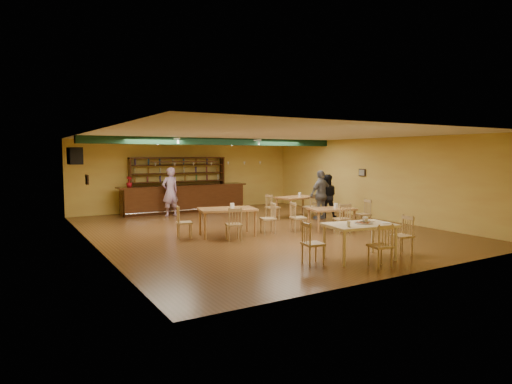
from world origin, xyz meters
TOP-DOWN VIEW (x-y plane):
  - floor at (0.00, 0.00)m, footprint 12.00×12.00m
  - ceiling_beam at (0.00, 2.80)m, footprint 10.00×0.30m
  - track_rail_left at (-1.80, 3.40)m, footprint 0.05×2.50m
  - track_rail_right at (1.40, 3.40)m, footprint 0.05×2.50m
  - ac_unit at (-4.80, 4.20)m, footprint 0.34×0.70m
  - picture_left at (-4.97, 1.00)m, footprint 0.04×0.34m
  - picture_right at (4.97, 0.50)m, footprint 0.04×0.34m
  - bar_counter at (-0.50, 5.15)m, footprint 5.40×0.85m
  - back_bar_hutch at (-0.50, 5.78)m, footprint 4.18×0.40m
  - poinsettia at (-2.75, 5.15)m, footprint 0.30×0.30m
  - dining_table_b at (2.76, 1.71)m, footprint 1.67×1.13m
  - dining_table_c at (-1.33, -0.45)m, footprint 1.81×1.32m
  - dining_table_d at (1.96, -1.27)m, footprint 1.55×1.12m
  - near_table at (-0.01, -4.55)m, footprint 1.66×1.20m
  - pizza_tray at (0.10, -4.55)m, footprint 0.47×0.47m
  - parmesan_shaker at (-0.50, -4.72)m, footprint 0.08×0.08m
  - napkin_stack at (0.37, -4.34)m, footprint 0.24×0.21m
  - pizza_server at (0.26, -4.50)m, footprint 0.33×0.22m
  - side_plate at (0.59, -4.77)m, footprint 0.25×0.25m
  - patron_bar at (-1.40, 4.33)m, footprint 0.77×0.58m
  - patron_right_a at (3.56, 0.91)m, footprint 1.02×0.99m
  - patron_right_b at (3.16, 0.73)m, footprint 1.12×0.59m

SIDE VIEW (x-z plane):
  - floor at x=0.00m, z-range 0.00..0.00m
  - dining_table_d at x=1.96m, z-range 0.00..0.70m
  - dining_table_b at x=2.76m, z-range 0.00..0.78m
  - dining_table_c at x=-1.33m, z-range 0.00..0.82m
  - near_table at x=-0.01m, z-range 0.00..0.82m
  - bar_counter at x=-0.50m, z-range 0.00..1.13m
  - patron_right_a at x=3.56m, z-range 0.00..1.65m
  - side_plate at x=0.59m, z-range 0.82..0.83m
  - pizza_tray at x=0.10m, z-range 0.82..0.84m
  - napkin_stack at x=0.37m, z-range 0.82..0.85m
  - pizza_server at x=0.26m, z-range 0.84..0.84m
  - parmesan_shaker at x=-0.50m, z-range 0.82..0.93m
  - patron_right_b at x=3.16m, z-range 0.00..1.82m
  - patron_bar at x=-1.40m, z-range 0.00..1.91m
  - back_bar_hutch at x=-0.50m, z-range 0.00..2.28m
  - poinsettia at x=-2.75m, z-range 1.13..1.55m
  - picture_left at x=-4.97m, z-range 1.56..1.84m
  - picture_right at x=4.97m, z-range 1.56..1.84m
  - ac_unit at x=-4.80m, z-range 2.11..2.59m
  - ceiling_beam at x=0.00m, z-range 2.75..3.00m
  - track_rail_left at x=-1.80m, z-range 2.92..2.96m
  - track_rail_right at x=1.40m, z-range 2.92..2.96m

